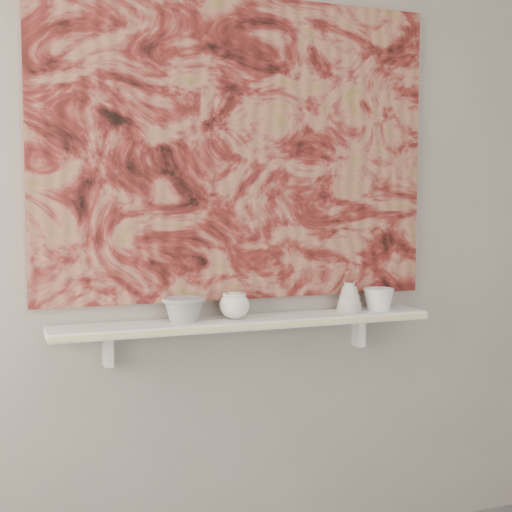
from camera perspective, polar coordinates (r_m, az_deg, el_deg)
name	(u,v)px	position (r m, az deg, el deg)	size (l,w,h in m)	color
wall_back	(238,201)	(2.63, -1.41, 4.39)	(3.60, 3.60, 0.00)	gray
shelf	(247,322)	(2.58, -0.70, -5.32)	(1.40, 0.18, 0.03)	silver
shelf_stripe	(256,326)	(2.49, 0.03, -5.65)	(1.40, 0.01, 0.02)	beige
bracket_left	(108,349)	(2.54, -11.76, -7.30)	(0.03, 0.06, 0.12)	silver
bracket_right	(359,331)	(2.85, 8.21, -5.96)	(0.03, 0.06, 0.12)	silver
painting	(240,149)	(2.62, -1.31, 8.54)	(1.50, 0.03, 1.10)	maroon
house_motif	(350,232)	(2.79, 7.54, 1.93)	(0.09, 0.00, 0.08)	black
bowl_grey	(184,309)	(2.50, -5.79, -4.27)	(0.15, 0.15, 0.09)	gray
cup_cream	(235,305)	(2.55, -1.73, -3.97)	(0.11, 0.11, 0.10)	white
bell_vessel	(349,297)	(2.73, 7.48, -3.28)	(0.10, 0.10, 0.11)	beige
bowl_white	(378,299)	(2.80, 9.77, -3.40)	(0.12, 0.12, 0.09)	white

